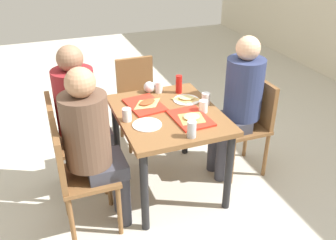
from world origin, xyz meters
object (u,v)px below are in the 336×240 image
Objects in this scene: pizza_slice_a at (147,103)px; tray_red_near at (145,105)px; pizza_slice_b at (192,117)px; foil_bundle at (149,87)px; person_far_side at (239,97)px; plastic_cup_d at (203,106)px; chair_near_left at (67,138)px; pizza_slice_c at (186,98)px; tray_red_far at (191,118)px; chair_near_right at (76,172)px; condiment_bottle at (179,84)px; paper_plate_near_edge at (147,125)px; plastic_cup_b at (127,115)px; soda_can at (192,129)px; chair_far_side at (251,120)px; person_in_brown_jacket at (92,139)px; person_in_red at (81,108)px; paper_plate_center at (186,100)px; plastic_cup_c at (159,87)px; chair_left_end at (138,94)px; plastic_cup_a at (206,99)px; main_table at (168,124)px.

tray_red_near is at bearing -94.00° from pizza_slice_a.
tray_red_near is 0.45m from pizza_slice_b.
foil_bundle is at bearing 158.51° from pizza_slice_a.
plastic_cup_d is at bearing -75.63° from person_far_side.
chair_near_left reaches higher than pizza_slice_c.
tray_red_far is at bearing -62.37° from plastic_cup_d.
pizza_slice_c is at bearing 111.62° from chair_near_right.
paper_plate_near_edge is at bearing -43.47° from condiment_bottle.
plastic_cup_b is 0.53m from soda_can.
person_in_brown_jacket is (0.25, -1.43, 0.25)m from chair_far_side.
soda_can is at bearing 45.08° from person_in_red.
tray_red_near is 1.43× the size of pizza_slice_a.
chair_far_side reaches higher than plastic_cup_b.
tray_red_far is at bearing 95.50° from person_in_brown_jacket.
paper_plate_center is 0.59m from plastic_cup_b.
soda_can is at bearing -2.84° from plastic_cup_c.
tray_red_near is (-0.17, -0.93, 0.23)m from chair_far_side.
pizza_slice_a is at bearing -93.87° from paper_plate_center.
foil_bundle reaches higher than pizza_slice_c.
person_far_side is (-0.25, 1.29, 0.00)m from person_in_brown_jacket.
chair_left_end is 8.67× the size of foil_bundle.
chair_left_end is 0.95m from plastic_cup_a.
foil_bundle is at bearing -106.98° from plastic_cup_c.
chair_left_end is 1.07m from paper_plate_near_edge.
pizza_slice_b is 0.49m from plastic_cup_b.
person_in_brown_jacket reaches higher than paper_plate_center.
soda_can is at bearing 42.65° from plastic_cup_b.
soda_can is (0.57, -0.20, 0.06)m from paper_plate_center.
main_table is 4.47× the size of paper_plate_near_edge.
person_in_red is at bearing -85.14° from condiment_bottle.
pizza_slice_a is at bearing -92.61° from pizza_slice_c.
plastic_cup_d is at bearing 5.50° from condiment_bottle.
person_in_red is at bearing -100.78° from person_far_side.
person_far_side is 12.77× the size of plastic_cup_d.
paper_plate_center is at bearing 0.00° from condiment_bottle.
pizza_slice_b reaches higher than tray_red_near.
plastic_cup_b is (0.27, 0.30, 0.02)m from person_in_red.
person_far_side is at bearing 104.37° from plastic_cup_d.
chair_far_side is 1.47m from person_in_brown_jacket.
pizza_slice_b is 2.58× the size of plastic_cup_c.
plastic_cup_d is at bearing 54.67° from pizza_slice_a.
pizza_slice_b is at bearing 5.93° from plastic_cup_c.
main_table is 0.77× the size of person_in_brown_jacket.
person_far_side is 12.77× the size of foil_bundle.
pizza_slice_c is at bearing 34.61° from plastic_cup_c.
chair_near_right is 1.05m from foil_bundle.
person_in_brown_jacket is at bearing -65.59° from paper_plate_center.
plastic_cup_d and foil_bundle have the same top height.
chair_left_end is (-1.12, 0.79, 0.00)m from chair_near_right.
chair_near_left is at bearing -164.07° from person_in_brown_jacket.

